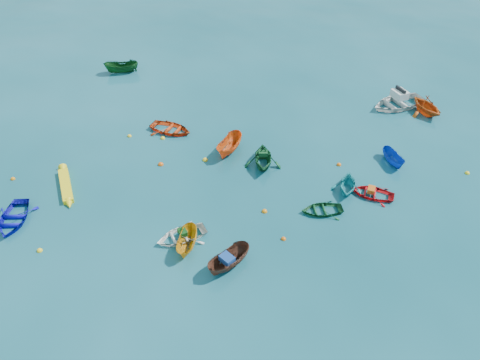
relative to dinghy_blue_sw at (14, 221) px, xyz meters
The scene contains 30 objects.
ground 10.83m from the dinghy_blue_sw, 29.30° to the left, with size 160.00×160.00×0.00m, color #0A424C.
dinghy_blue_sw is the anchor object (origin of this frame).
dinghy_white_near 10.27m from the dinghy_blue_sw, 25.53° to the left, with size 2.10×2.94×0.61m, color white.
sampan_brown_mid 13.43m from the dinghy_blue_sw, 18.24° to the left, with size 1.08×2.87×1.11m, color #572E1F.
sampan_yellow_mid 10.82m from the dinghy_blue_sw, 22.12° to the left, with size 0.97×2.58×1.00m, color orange.
dinghy_green_e 18.57m from the dinghy_blue_sw, 35.96° to the left, with size 1.84×2.57×0.53m, color #124E26.
dinghy_cyan_se 20.65m from the dinghy_blue_sw, 41.36° to the left, with size 2.10×2.44×1.28m, color teal.
dinghy_red_nw 12.79m from the dinghy_blue_sw, 82.95° to the left, with size 2.36×3.30×0.69m, color red.
sampan_orange_n 14.65m from the dinghy_blue_sw, 62.35° to the left, with size 1.17×3.12×1.21m, color #E75715.
dinghy_green_n 16.10m from the dinghy_blue_sw, 53.47° to the left, with size 2.57×2.98×1.57m, color #114823.
dinghy_red_ne 22.10m from the dinghy_blue_sw, 39.55° to the left, with size 1.93×2.70×0.56m, color red.
sampan_blue_far 24.82m from the dinghy_blue_sw, 46.89° to the left, with size 0.89×2.36×0.91m, color #0E3CB0.
dinghy_orange_far 31.02m from the dinghy_blue_sw, 56.97° to the left, with size 2.62×3.04×1.60m, color #CC4F13.
sampan_green_far 19.75m from the dinghy_blue_sw, 115.63° to the left, with size 1.16×3.07×1.19m, color #104718.
kayak_yellow 3.82m from the dinghy_blue_sw, 87.71° to the left, with size 0.62×4.15×0.42m, color yellow, non-canonical shape.
motorboat_white 29.71m from the dinghy_blue_sw, 60.42° to the left, with size 3.31×4.62×1.56m, color silver.
tarp_green_a 10.37m from the dinghy_blue_sw, 25.84° to the left, with size 0.58×0.44×0.28m, color #104214.
tarp_blue_a 13.38m from the dinghy_blue_sw, 17.68° to the left, with size 0.75×0.57×0.36m, color navy.
tarp_green_b 16.16m from the dinghy_blue_sw, 53.81° to the left, with size 0.60×0.46×0.29m, color #124820.
tarp_orange_b 22.02m from the dinghy_blue_sw, 39.66° to the left, with size 0.60×0.45×0.29m, color #D45915.
buoy_or_a 4.28m from the dinghy_blue_sw, 145.05° to the left, with size 0.30×0.30×0.30m, color orange.
buoy_ye_a 3.33m from the dinghy_blue_sw, 12.40° to the right, with size 0.32×0.32×0.32m, color yellow.
buoy_or_b 15.07m from the dinghy_blue_sw, 36.50° to the left, with size 0.35×0.35×0.35m, color orange.
buoy_ye_b 10.48m from the dinghy_blue_sw, 93.34° to the left, with size 0.32×0.32×0.32m, color yellow.
buoy_or_c 9.79m from the dinghy_blue_sw, 67.98° to the left, with size 0.39×0.39×0.39m, color #EE570C.
buoy_ye_c 12.66m from the dinghy_blue_sw, 62.09° to the left, with size 0.38×0.38×0.38m, color yellow.
buoy_or_d 16.12m from the dinghy_blue_sw, 28.09° to the left, with size 0.30×0.30×0.30m, color orange.
buoy_ye_d 11.73m from the dinghy_blue_sw, 81.79° to the left, with size 0.36×0.36×0.36m, color yellow.
buoy_or_e 21.13m from the dinghy_blue_sw, 48.56° to the left, with size 0.33×0.33×0.33m, color #FF660D.
buoy_ye_e 29.28m from the dinghy_blue_sw, 42.42° to the left, with size 0.32×0.32×0.32m, color yellow.
Camera 1 is at (12.95, -14.64, 19.65)m, focal length 35.00 mm.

